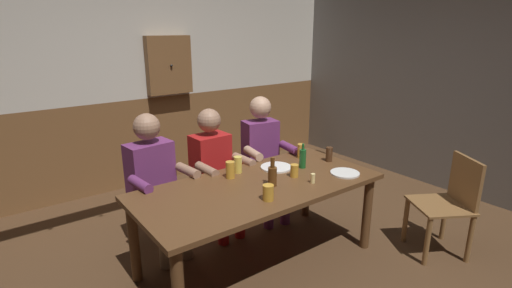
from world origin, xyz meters
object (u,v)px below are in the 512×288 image
dining_table (259,194)px  person_0 (155,178)px  pint_glass_5 (230,170)px  chair_empty_near_left (449,202)px  bottle_1 (303,158)px  wall_dart_cabinet (169,65)px  plate_1 (345,173)px  pint_glass_0 (238,165)px  pint_glass_1 (294,171)px  pint_glass_2 (329,154)px  plate_0 (276,167)px  table_candle (313,178)px  pint_glass_3 (268,193)px  person_2 (264,153)px  bottle_0 (272,175)px  person_1 (215,166)px  pint_glass_4 (301,151)px

dining_table → person_0: bearing=130.4°
pint_glass_5 → chair_empty_near_left: bearing=-35.4°
bottle_1 → wall_dart_cabinet: 2.25m
plate_1 → pint_glass_0: (-0.72, 0.58, 0.06)m
pint_glass_1 → pint_glass_2: bearing=10.5°
dining_table → plate_0: plate_0 is taller
table_candle → plate_0: 0.44m
pint_glass_5 → wall_dart_cabinet: bearing=78.7°
bottle_1 → pint_glass_3: size_ratio=1.91×
person_2 → wall_dart_cabinet: wall_dart_cabinet is taller
bottle_0 → pint_glass_5: bearing=118.0°
plate_1 → pint_glass_1: pint_glass_1 is taller
person_2 → bottle_1: 0.64m
person_0 → pint_glass_1: 1.20m
person_0 → person_1: bearing=173.8°
dining_table → plate_1: (0.73, -0.27, 0.10)m
dining_table → pint_glass_5: pint_glass_5 is taller
pint_glass_4 → pint_glass_5: pint_glass_5 is taller
plate_1 → bottle_1: bottle_1 is taller
pint_glass_2 → person_2: bearing=113.3°
table_candle → pint_glass_0: bearing=122.3°
dining_table → pint_glass_4: size_ratio=14.60×
person_1 → bottle_0: (0.06, -0.79, 0.14)m
bottle_0 → pint_glass_4: 0.75m
person_0 → person_2: (1.18, -0.01, 0.00)m
plate_1 → pint_glass_4: pint_glass_4 is taller
person_0 → bottle_1: person_0 is taller
dining_table → pint_glass_2: pint_glass_2 is taller
dining_table → person_1: (0.00, 0.70, 0.04)m
person_1 → plate_0: 0.61m
plate_0 → pint_glass_3: bearing=-134.7°
person_1 → pint_glass_3: bearing=80.2°
bottle_1 → wall_dart_cabinet: wall_dart_cabinet is taller
person_2 → chair_empty_near_left: 1.77m
pint_glass_2 → pint_glass_4: 0.27m
wall_dart_cabinet → pint_glass_3: bearing=-99.3°
bottle_0 → pint_glass_2: 0.81m
person_1 → bottle_1: 0.84m
table_candle → plate_0: table_candle is taller
plate_1 → bottle_1: 0.39m
chair_empty_near_left → pint_glass_2: size_ratio=6.46×
table_candle → bottle_1: size_ratio=0.35×
pint_glass_2 → pint_glass_4: bearing=121.5°
plate_0 → wall_dart_cabinet: size_ratio=0.40×
pint_glass_1 → pint_glass_3: size_ratio=0.92×
person_1 → pint_glass_0: size_ratio=8.37×
table_candle → pint_glass_5: pint_glass_5 is taller
plate_0 → pint_glass_5: bearing=173.9°
pint_glass_4 → person_2: bearing=108.1°
plate_0 → chair_empty_near_left: bearing=-43.9°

